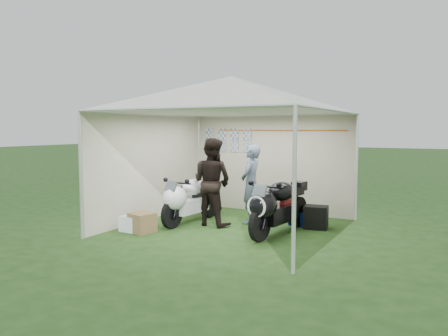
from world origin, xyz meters
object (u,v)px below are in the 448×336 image
at_px(motorcycle_black, 277,205).
at_px(person_blue_jacket, 251,184).
at_px(equipment_box, 316,217).
at_px(canopy_tent, 232,98).
at_px(motorcycle_white, 189,198).
at_px(paddock_stand, 299,219).
at_px(crate_1, 142,223).
at_px(person_dark_jacket, 212,182).
at_px(crate_0, 133,224).
at_px(crate_2, 148,227).

xyz_separation_m(motorcycle_black, person_blue_jacket, (-0.86, 0.70, 0.26)).
bearing_deg(motorcycle_black, equipment_box, 67.31).
relative_size(canopy_tent, motorcycle_white, 2.92).
distance_m(paddock_stand, crate_1, 3.16).
height_order(canopy_tent, person_blue_jacket, canopy_tent).
xyz_separation_m(paddock_stand, person_dark_jacket, (-1.61, -0.79, 0.76)).
height_order(canopy_tent, crate_0, canopy_tent).
height_order(motorcycle_black, crate_0, motorcycle_black).
relative_size(person_dark_jacket, crate_1, 4.31).
distance_m(canopy_tent, person_blue_jacket, 1.86).
distance_m(person_blue_jacket, equipment_box, 1.49).
relative_size(motorcycle_white, crate_0, 4.32).
relative_size(equipment_box, crate_1, 1.09).
bearing_deg(motorcycle_black, paddock_stand, 90.00).
height_order(crate_0, crate_2, crate_0).
bearing_deg(motorcycle_white, crate_0, -113.44).
height_order(motorcycle_white, equipment_box, motorcycle_white).
relative_size(canopy_tent, crate_2, 21.35).
distance_m(canopy_tent, crate_0, 3.11).
relative_size(canopy_tent, person_blue_jacket, 3.42).
bearing_deg(person_blue_jacket, canopy_tent, -13.53).
height_order(motorcycle_white, crate_2, motorcycle_white).
xyz_separation_m(crate_0, crate_1, (0.21, 0.02, 0.04)).
height_order(paddock_stand, crate_1, crate_1).
bearing_deg(equipment_box, crate_1, -146.21).
bearing_deg(person_blue_jacket, crate_1, -42.69).
xyz_separation_m(equipment_box, crate_0, (-3.05, -1.92, -0.08)).
height_order(motorcycle_black, person_dark_jacket, person_dark_jacket).
xyz_separation_m(canopy_tent, equipment_box, (1.48, 0.77, -2.35)).
distance_m(motorcycle_white, motorcycle_black, 1.99).
distance_m(crate_0, crate_2, 0.32).
height_order(paddock_stand, equipment_box, equipment_box).
bearing_deg(equipment_box, person_dark_jacket, -160.13).
relative_size(motorcycle_black, person_dark_jacket, 1.14).
bearing_deg(paddock_stand, canopy_tent, -142.50).
xyz_separation_m(person_dark_jacket, person_blue_jacket, (0.62, 0.57, -0.07)).
distance_m(motorcycle_black, crate_1, 2.60).
distance_m(person_dark_jacket, person_blue_jacket, 0.84).
bearing_deg(person_blue_jacket, crate_0, -46.19).
relative_size(motorcycle_white, crate_1, 4.64).
xyz_separation_m(motorcycle_white, crate_2, (-0.26, -1.03, -0.43)).
height_order(paddock_stand, person_dark_jacket, person_dark_jacket).
distance_m(motorcycle_black, crate_0, 2.80).
bearing_deg(canopy_tent, crate_0, -143.90).
height_order(crate_1, crate_2, crate_1).
bearing_deg(paddock_stand, crate_2, -141.19).
distance_m(motorcycle_white, crate_1, 1.21).
relative_size(equipment_box, crate_2, 1.72).
height_order(paddock_stand, crate_0, crate_0).
relative_size(motorcycle_black, crate_1, 4.93).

